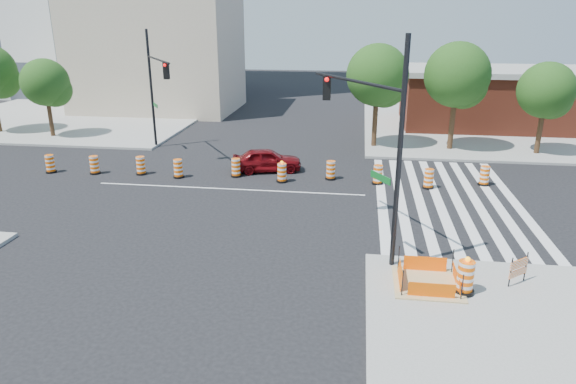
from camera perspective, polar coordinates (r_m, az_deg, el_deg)
name	(u,v)px	position (r m, az deg, el deg)	size (l,w,h in m)	color
ground	(228,189)	(26.66, -6.64, 0.33)	(120.00, 120.00, 0.00)	black
sidewalk_ne	(504,126)	(44.73, 22.84, 6.74)	(22.00, 22.00, 0.15)	gray
sidewalk_nw	(82,115)	(49.71, -21.95, 7.96)	(22.00, 22.00, 0.15)	gray
crosswalk_east	(447,199)	(26.22, 17.22, -0.74)	(6.75, 13.50, 0.01)	silver
lane_centerline	(228,189)	(26.66, -6.64, 0.34)	(14.00, 0.12, 0.01)	silver
excavation_pit	(428,282)	(17.67, 15.25, -9.66)	(2.20, 2.20, 0.90)	tan
brick_storefront	(508,98)	(44.36, 23.22, 9.56)	(16.50, 8.50, 4.60)	maroon
beige_midrise	(158,55)	(50.09, -14.22, 14.53)	(14.00, 10.00, 10.00)	#BCA890
red_coupe	(267,160)	(29.36, -2.37, 3.58)	(1.58, 3.92, 1.34)	#62080C
signal_pole_se	(373,126)	(18.46, 9.38, 7.26)	(3.34, 5.06, 7.85)	black
signal_pole_nw	(155,80)	(33.87, -14.51, 11.91)	(3.26, 4.81, 7.52)	black
pit_drum	(465,278)	(17.31, 19.10, -9.01)	(0.64, 0.64, 1.26)	black
barricade	(519,268)	(18.48, 24.24, -7.70)	(0.71, 0.59, 1.04)	#FF5F05
tree_north_b	(46,85)	(40.87, -25.27, 10.69)	(3.34, 3.33, 5.65)	#382314
tree_north_c	(378,79)	(34.54, 9.97, 12.29)	(4.02, 4.02, 6.83)	#382314
tree_north_d	(457,79)	(34.94, 18.30, 11.88)	(4.11, 4.11, 6.99)	#382314
tree_north_e	(546,93)	(35.92, 26.78, 9.76)	(3.48, 3.44, 5.85)	#382314
median_drum_0	(50,164)	(32.12, -24.91, 2.80)	(0.60, 0.60, 1.02)	black
median_drum_1	(94,166)	(30.91, -20.71, 2.77)	(0.60, 0.60, 1.02)	black
median_drum_2	(141,166)	(29.97, -16.03, 2.79)	(0.60, 0.60, 1.02)	black
median_drum_3	(178,169)	(28.87, -12.10, 2.50)	(0.60, 0.60, 1.02)	black
median_drum_4	(236,168)	(28.54, -5.80, 2.64)	(0.60, 0.60, 1.02)	black
median_drum_5	(282,173)	(27.47, -0.68, 2.11)	(0.60, 0.60, 1.18)	black
median_drum_6	(331,171)	(28.03, 4.77, 2.37)	(0.60, 0.60, 1.02)	black
median_drum_7	(378,175)	(27.56, 9.95, 1.84)	(0.60, 0.60, 1.02)	black
median_drum_8	(429,179)	(27.44, 15.36, 1.37)	(0.60, 0.60, 1.02)	black
median_drum_9	(484,176)	(28.86, 20.99, 1.63)	(0.60, 0.60, 1.02)	black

